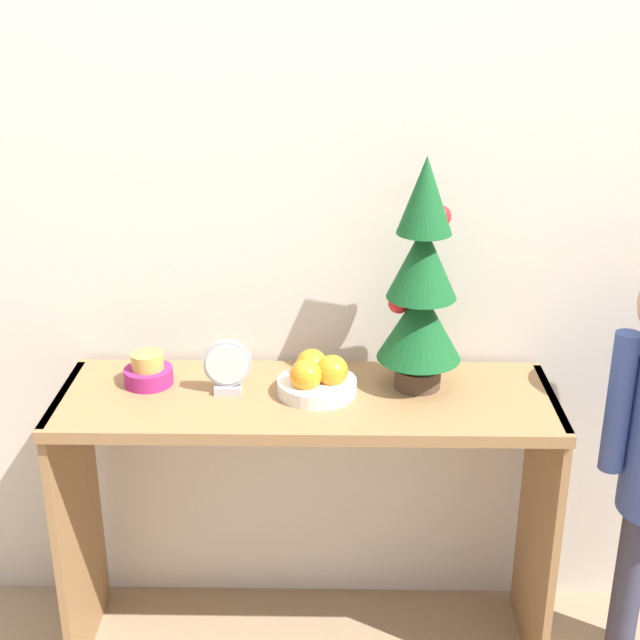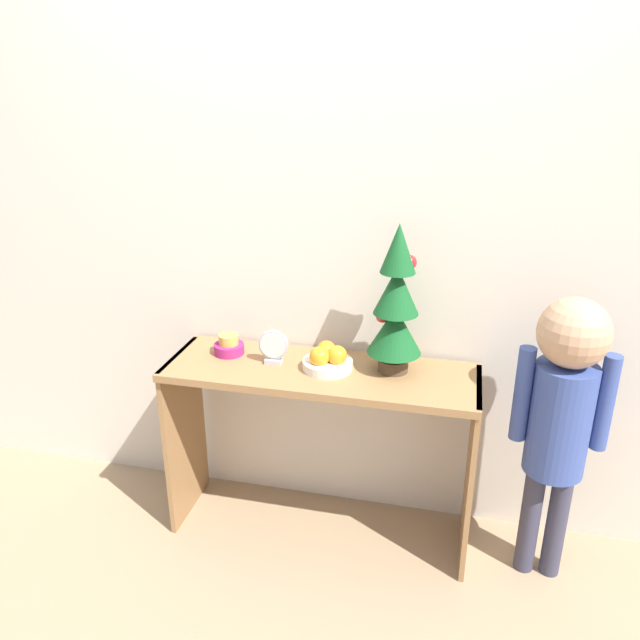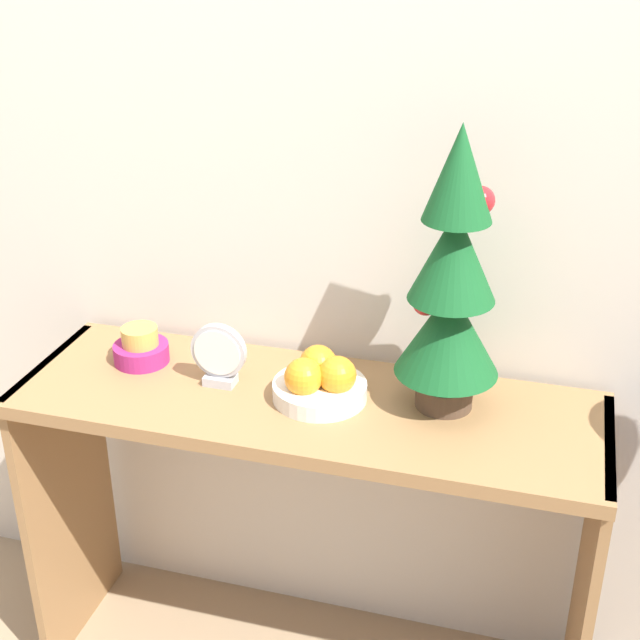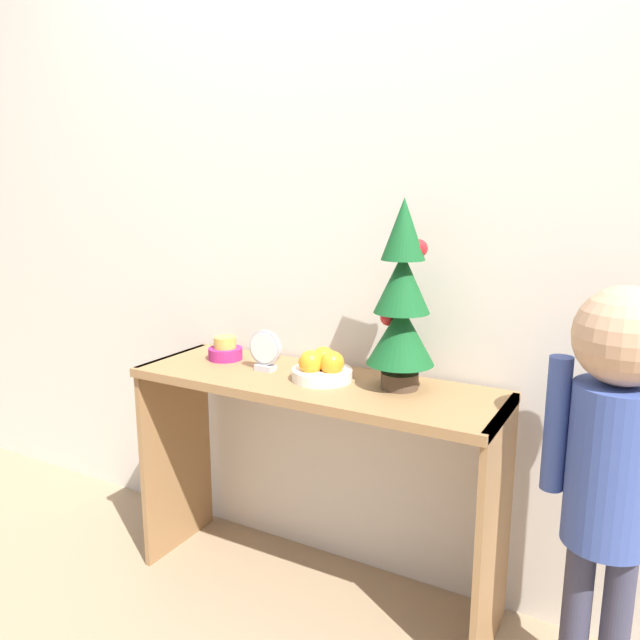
{
  "view_description": "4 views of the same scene",
  "coord_description": "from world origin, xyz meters",
  "px_view_note": "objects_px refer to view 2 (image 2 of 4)",
  "views": [
    {
      "loc": [
        0.07,
        -1.74,
        1.73
      ],
      "look_at": [
        0.03,
        0.19,
        0.95
      ],
      "focal_mm": 50.0,
      "sensor_mm": 36.0,
      "label": 1
    },
    {
      "loc": [
        0.49,
        -1.9,
        1.82
      ],
      "look_at": [
        -0.01,
        0.21,
        0.95
      ],
      "focal_mm": 35.0,
      "sensor_mm": 36.0,
      "label": 2
    },
    {
      "loc": [
        0.45,
        -1.3,
        1.69
      ],
      "look_at": [
        0.03,
        0.18,
        0.94
      ],
      "focal_mm": 50.0,
      "sensor_mm": 36.0,
      "label": 3
    },
    {
      "loc": [
        0.95,
        -1.46,
        1.35
      ],
      "look_at": [
        0.02,
        0.2,
        0.95
      ],
      "focal_mm": 35.0,
      "sensor_mm": 36.0,
      "label": 4
    }
  ],
  "objects_px": {
    "desk_clock": "(273,347)",
    "child_figure": "(562,403)",
    "fruit_bowl": "(328,359)",
    "mini_tree": "(396,304)",
    "singing_bowl": "(229,346)"
  },
  "relations": [
    {
      "from": "desk_clock",
      "to": "child_figure",
      "type": "bearing_deg",
      "value": -2.68
    },
    {
      "from": "fruit_bowl",
      "to": "desk_clock",
      "type": "distance_m",
      "value": 0.22
    },
    {
      "from": "mini_tree",
      "to": "child_figure",
      "type": "distance_m",
      "value": 0.68
    },
    {
      "from": "desk_clock",
      "to": "child_figure",
      "type": "relative_size",
      "value": 0.12
    },
    {
      "from": "fruit_bowl",
      "to": "singing_bowl",
      "type": "bearing_deg",
      "value": 174.03
    },
    {
      "from": "child_figure",
      "to": "mini_tree",
      "type": "bearing_deg",
      "value": 171.11
    },
    {
      "from": "desk_clock",
      "to": "child_figure",
      "type": "height_order",
      "value": "child_figure"
    },
    {
      "from": "fruit_bowl",
      "to": "child_figure",
      "type": "distance_m",
      "value": 0.86
    },
    {
      "from": "mini_tree",
      "to": "fruit_bowl",
      "type": "xyz_separation_m",
      "value": [
        -0.25,
        -0.04,
        -0.23
      ]
    },
    {
      "from": "mini_tree",
      "to": "fruit_bowl",
      "type": "bearing_deg",
      "value": -170.44
    },
    {
      "from": "mini_tree",
      "to": "fruit_bowl",
      "type": "relative_size",
      "value": 2.98
    },
    {
      "from": "fruit_bowl",
      "to": "singing_bowl",
      "type": "relative_size",
      "value": 1.59
    },
    {
      "from": "mini_tree",
      "to": "desk_clock",
      "type": "distance_m",
      "value": 0.51
    },
    {
      "from": "fruit_bowl",
      "to": "desk_clock",
      "type": "height_order",
      "value": "desk_clock"
    },
    {
      "from": "mini_tree",
      "to": "singing_bowl",
      "type": "bearing_deg",
      "value": 179.81
    }
  ]
}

